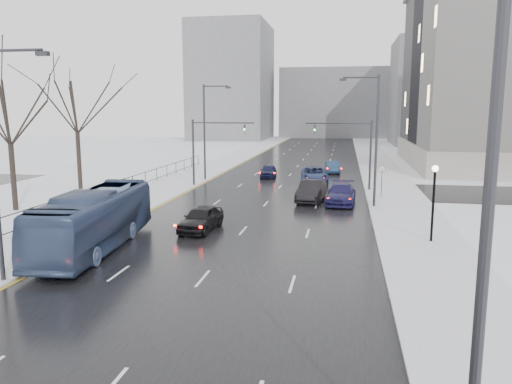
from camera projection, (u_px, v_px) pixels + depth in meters
The scene contains 25 objects.
road at pixel (292, 173), 59.10m from camera, with size 16.00×150.00×0.04m, color black.
cross_road at pixel (279, 188), 47.44m from camera, with size 130.00×10.00×0.04m, color black.
sidewalk_left at pixel (206, 170), 60.90m from camera, with size 5.00×150.00×0.16m, color silver.
sidewalk_right at pixel (383, 174), 57.27m from camera, with size 5.00×150.00×0.16m, color silver.
park_strip at pixel (133, 169), 62.55m from camera, with size 14.00×150.00×0.12m, color white.
tree_park_d at pixel (16, 211), 36.93m from camera, with size 8.75×8.75×12.50m, color black, non-canonical shape.
tree_park_e at pixel (81, 190), 46.71m from camera, with size 9.45×9.45×13.50m, color black, non-canonical shape.
iron_fence at pixel (42, 213), 32.06m from camera, with size 0.06×70.00×1.30m.
streetlight_r_near at pixel (472, 224), 8.21m from camera, with size 2.95×0.25×10.00m.
streetlight_r_mid at pixel (374, 134), 37.34m from camera, with size 2.95×0.25×10.00m.
streetlight_l_far at pixel (206, 127), 51.82m from camera, with size 2.95×0.25×10.00m.
lamppost_r_mid at pixel (434, 192), 27.58m from camera, with size 0.36×0.36×4.28m.
mast_signal_right at pixel (359, 147), 45.50m from camera, with size 6.10×0.33×6.50m.
mast_signal_left at pixel (204, 145), 48.04m from camera, with size 6.10×0.33×6.50m.
no_uturn_sign at pixel (382, 172), 41.59m from camera, with size 0.60×0.06×2.70m.
bldg_far_right at pixel (451, 92), 105.87m from camera, with size 24.00×20.00×22.00m, color slate.
bldg_far_left at pixel (232, 83), 123.73m from camera, with size 18.00×22.00×28.00m, color slate.
bldg_far_center at pixel (338, 103), 134.62m from camera, with size 30.00×18.00×18.00m, color slate.
bus at pixel (95, 220), 26.68m from camera, with size 2.69×11.49×3.20m, color #3A4B71.
sedan_center_near at pixel (201, 218), 30.87m from camera, with size 1.80×4.47×1.52m, color black.
sedan_right_near at pixel (312, 191), 40.64m from camera, with size 1.81×5.18×1.71m, color black.
sedan_right_cross at pixel (314, 175), 51.08m from camera, with size 2.65×5.74×1.60m, color navy.
sedan_right_far at pixel (341, 194), 39.66m from camera, with size 2.21×5.45×1.58m, color #1A1747.
sedan_center_far at pixel (268, 171), 54.99m from camera, with size 1.65×4.10×1.40m, color #13163B.
sedan_right_distant at pixel (333, 167), 58.81m from camera, with size 1.47×4.22×1.39m, color navy.
Camera 1 is at (6.06, 1.49, 7.49)m, focal length 35.00 mm.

